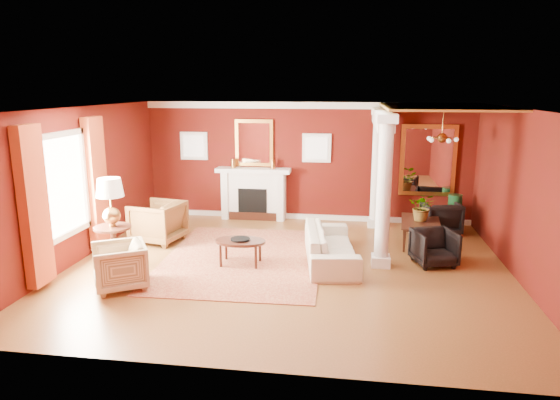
% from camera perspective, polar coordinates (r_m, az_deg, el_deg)
% --- Properties ---
extents(ground, '(8.00, 8.00, 0.00)m').
position_cam_1_polar(ground, '(9.33, 0.92, -7.65)').
color(ground, brown).
rests_on(ground, ground).
extents(room_shell, '(8.04, 7.04, 2.92)m').
position_cam_1_polar(room_shell, '(8.82, 0.96, 4.71)').
color(room_shell, '#540E0B').
rests_on(room_shell, ground).
extents(fireplace, '(1.85, 0.42, 1.29)m').
position_cam_1_polar(fireplace, '(12.50, -3.03, 0.74)').
color(fireplace, white).
rests_on(fireplace, ground).
extents(overmantel_mirror, '(0.95, 0.07, 1.15)m').
position_cam_1_polar(overmantel_mirror, '(12.43, -2.98, 6.53)').
color(overmantel_mirror, gold).
rests_on(overmantel_mirror, fireplace).
extents(flank_window_left, '(0.70, 0.07, 0.70)m').
position_cam_1_polar(flank_window_left, '(12.84, -9.80, 6.12)').
color(flank_window_left, white).
rests_on(flank_window_left, room_shell).
extents(flank_window_right, '(0.70, 0.07, 0.70)m').
position_cam_1_polar(flank_window_right, '(12.25, 4.21, 5.95)').
color(flank_window_right, white).
rests_on(flank_window_right, room_shell).
extents(left_window, '(0.21, 2.55, 2.60)m').
position_cam_1_polar(left_window, '(9.67, -23.10, 0.82)').
color(left_window, white).
rests_on(left_window, room_shell).
extents(column_front, '(0.36, 0.36, 2.80)m').
position_cam_1_polar(column_front, '(9.17, 11.79, 1.00)').
color(column_front, white).
rests_on(column_front, ground).
extents(column_back, '(0.36, 0.36, 2.80)m').
position_cam_1_polar(column_back, '(11.82, 11.05, 3.67)').
color(column_back, white).
rests_on(column_back, ground).
extents(header_beam, '(0.30, 3.20, 0.32)m').
position_cam_1_polar(header_beam, '(10.60, 11.59, 9.10)').
color(header_beam, white).
rests_on(header_beam, column_front).
extents(amber_ceiling, '(2.30, 3.40, 0.04)m').
position_cam_1_polar(amber_ceiling, '(10.56, 18.03, 10.09)').
color(amber_ceiling, gold).
rests_on(amber_ceiling, room_shell).
extents(dining_mirror, '(1.30, 0.07, 1.70)m').
position_cam_1_polar(dining_mirror, '(12.37, 16.56, 4.35)').
color(dining_mirror, gold).
rests_on(dining_mirror, room_shell).
extents(chandelier, '(0.60, 0.62, 0.75)m').
position_cam_1_polar(chandelier, '(10.66, 18.02, 6.75)').
color(chandelier, '#A37033').
rests_on(chandelier, room_shell).
extents(crown_trim, '(8.00, 0.08, 0.16)m').
position_cam_1_polar(crown_trim, '(12.18, 3.09, 10.74)').
color(crown_trim, white).
rests_on(crown_trim, room_shell).
extents(base_trim, '(8.00, 0.08, 0.12)m').
position_cam_1_polar(base_trim, '(12.59, 2.94, -1.91)').
color(base_trim, white).
rests_on(base_trim, ground).
extents(rug, '(3.10, 4.07, 0.02)m').
position_cam_1_polar(rug, '(9.77, -4.24, -6.66)').
color(rug, maroon).
rests_on(rug, ground).
extents(sofa, '(0.96, 2.31, 0.88)m').
position_cam_1_polar(sofa, '(9.49, 5.83, -4.55)').
color(sofa, beige).
rests_on(sofa, ground).
extents(armchair_leopard, '(1.06, 1.11, 0.97)m').
position_cam_1_polar(armchair_leopard, '(10.95, -13.79, -2.23)').
color(armchair_leopard, black).
rests_on(armchair_leopard, ground).
extents(armchair_stripe, '(1.07, 1.09, 0.84)m').
position_cam_1_polar(armchair_stripe, '(8.67, -17.85, -6.96)').
color(armchair_stripe, tan).
rests_on(armchair_stripe, ground).
extents(coffee_table, '(0.94, 0.94, 0.48)m').
position_cam_1_polar(coffee_table, '(9.34, -4.55, -4.86)').
color(coffee_table, black).
rests_on(coffee_table, ground).
extents(coffee_book, '(0.15, 0.10, 0.23)m').
position_cam_1_polar(coffee_book, '(9.28, -4.69, -3.94)').
color(coffee_book, black).
rests_on(coffee_book, coffee_table).
extents(side_table, '(0.67, 0.67, 1.67)m').
position_cam_1_polar(side_table, '(9.50, -18.75, -0.73)').
color(side_table, black).
rests_on(side_table, ground).
extents(dining_table, '(0.63, 1.45, 0.78)m').
position_cam_1_polar(dining_table, '(10.93, 15.89, -2.89)').
color(dining_table, black).
rests_on(dining_table, ground).
extents(dining_chair_near, '(0.88, 0.85, 0.74)m').
position_cam_1_polar(dining_chair_near, '(9.75, 17.23, -5.04)').
color(dining_chair_near, black).
rests_on(dining_chair_near, ground).
extents(dining_chair_far, '(0.89, 0.85, 0.81)m').
position_cam_1_polar(dining_chair_far, '(11.85, 17.90, -1.76)').
color(dining_chair_far, black).
rests_on(dining_chair_far, ground).
extents(green_urn, '(0.35, 0.35, 0.85)m').
position_cam_1_polar(green_urn, '(12.26, 19.26, -1.72)').
color(green_urn, '#14411E').
rests_on(green_urn, ground).
extents(potted_plant, '(0.66, 0.70, 0.47)m').
position_cam_1_polar(potted_plant, '(10.85, 16.04, 0.38)').
color(potted_plant, '#26591E').
rests_on(potted_plant, dining_table).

